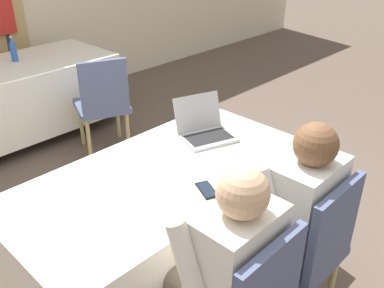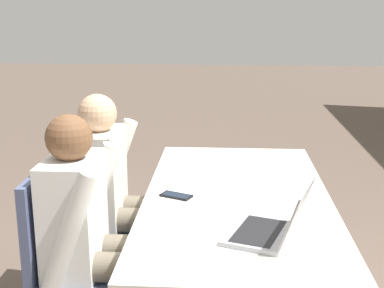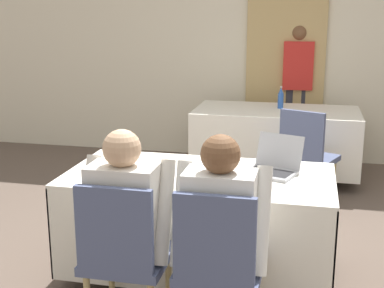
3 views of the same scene
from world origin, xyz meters
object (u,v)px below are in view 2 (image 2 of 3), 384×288
laptop (270,227)px  chair_near_right (71,260)px  cell_phone (176,196)px  person_checkered_shirt (115,189)px  chair_near_left (97,216)px  person_white_shirt (92,228)px

laptop → chair_near_right: size_ratio=0.43×
cell_phone → person_checkered_shirt: size_ratio=0.14×
laptop → person_checkered_shirt: 1.05m
chair_near_left → person_checkered_shirt: (-0.00, 0.10, 0.16)m
chair_near_left → person_white_shirt: person_white_shirt is taller
person_white_shirt → cell_phone: bearing=-57.4°
laptop → cell_phone: laptop is taller
chair_near_right → chair_near_left: bearing=0.0°
cell_phone → person_white_shirt: person_white_shirt is taller
chair_near_right → person_checkered_shirt: (-0.51, 0.10, 0.16)m
cell_phone → person_white_shirt: bearing=-32.9°
person_white_shirt → chair_near_left: bearing=11.4°
cell_phone → chair_near_right: size_ratio=0.18×
laptop → chair_near_left: (-0.71, -0.86, -0.27)m
laptop → cell_phone: 0.59m
chair_near_right → person_checkered_shirt: size_ratio=0.78×
chair_near_left → person_checkered_shirt: person_checkered_shirt is taller
chair_near_left → person_white_shirt: (0.51, 0.10, 0.16)m
chair_near_right → person_white_shirt: bearing=-90.0°
chair_near_left → person_checkered_shirt: size_ratio=0.78×
chair_near_right → laptop: bearing=-103.4°
laptop → person_white_shirt: bearing=-85.9°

